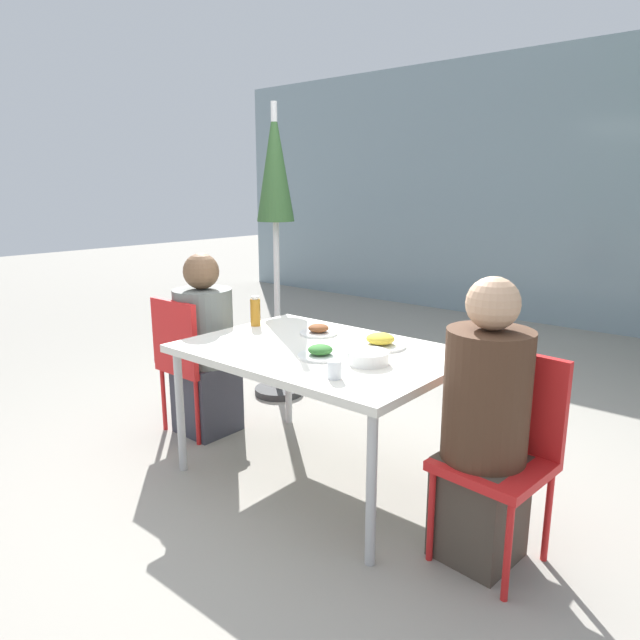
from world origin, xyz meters
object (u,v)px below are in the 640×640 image
person_left (205,351)px  salad_bowl (368,357)px  person_right (484,431)px  closed_umbrella (275,192)px  chair_left (189,355)px  chair_right (504,441)px  bottle (255,312)px  drinking_cup (335,369)px

person_left → salad_bowl: (1.28, -0.05, 0.22)m
person_right → closed_umbrella: (-2.00, 0.86, 0.93)m
chair_left → person_left: 0.10m
chair_right → bottle: 1.65m
chair_right → chair_left: bearing=7.3°
person_left → chair_right: size_ratio=1.31×
closed_umbrella → salad_bowl: size_ratio=10.66×
chair_left → bottle: bearing=29.6°
person_left → chair_right: bearing=-0.4°
person_right → bottle: (-1.56, 0.22, 0.24)m
person_left → closed_umbrella: 1.24m
closed_umbrella → person_right: bearing=-23.2°
person_left → person_right: person_right is taller
chair_left → salad_bowl: size_ratio=4.43×
chair_right → closed_umbrella: bearing=-15.6°
person_left → salad_bowl: person_left is taller
chair_left → person_right: (1.93, -0.00, 0.05)m
person_left → chair_right: 1.94m
person_right → salad_bowl: size_ratio=6.09×
closed_umbrella → drinking_cup: 1.92m
chair_left → person_right: size_ratio=0.73×
person_right → bottle: person_right is taller
chair_left → salad_bowl: (1.33, 0.03, 0.24)m
person_left → closed_umbrella: (-0.12, 0.77, 0.96)m
chair_right → closed_umbrella: 2.41m
drinking_cup → salad_bowl: bearing=92.8°
person_right → drinking_cup: bearing=26.6°
person_left → person_right: 1.88m
chair_left → closed_umbrella: 1.30m
person_right → salad_bowl: 0.63m
person_right → closed_umbrella: 2.36m
salad_bowl → person_left: bearing=177.9°
drinking_cup → chair_left: bearing=170.1°
closed_umbrella → drinking_cup: size_ratio=26.17×
chair_right → bottle: size_ratio=4.86×
chair_right → drinking_cup: (-0.65, -0.31, 0.25)m
person_left → salad_bowl: bearing=-2.2°
person_right → drinking_cup: 0.66m
chair_left → closed_umbrella: bearing=94.4°
person_right → closed_umbrella: size_ratio=0.57×
bottle → closed_umbrella: bearing=124.8°
chair_left → drinking_cup: bearing=-10.1°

